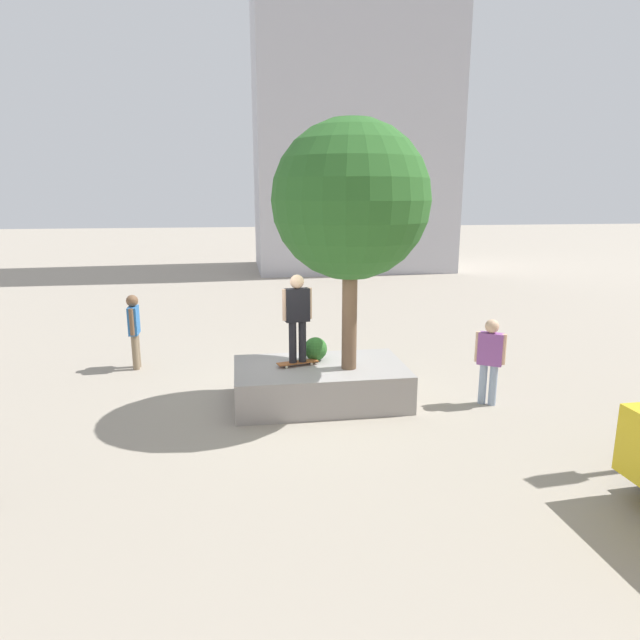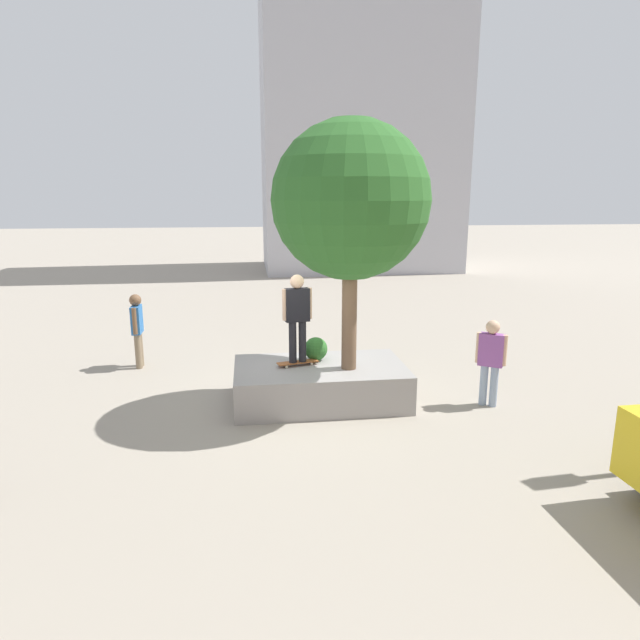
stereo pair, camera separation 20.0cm
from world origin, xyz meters
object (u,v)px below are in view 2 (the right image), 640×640
Objects in this scene: skateboarder at (297,312)px; bystander_watching at (491,357)px; plaza_tree at (351,201)px; passerby_with_bag at (137,326)px; planter_ledge at (320,383)px; skateboard at (298,363)px.

skateboarder is 3.73m from bystander_watching.
plaza_tree is 6.00m from passerby_with_bag.
skateboard reaches higher than planter_ledge.
skateboard is 3.64m from bystander_watching.
skateboarder reaches higher than bystander_watching.
plaza_tree is 2.27m from skateboarder.
skateboarder is 1.01× the size of bystander_watching.
planter_ledge is 3.50m from plaza_tree.
plaza_tree reaches higher than skateboard.
planter_ledge is at bearing 170.60° from skateboarder.
bystander_watching is (-3.57, 0.70, 0.18)m from skateboard.
skateboarder is 4.42m from passerby_with_bag.
plaza_tree is at bearing 155.76° from planter_ledge.
skateboard is 0.99m from skateboarder.
passerby_with_bag is at bearing -34.71° from planter_ledge.
skateboarder is 0.98× the size of passerby_with_bag.
skateboard is 4.35m from passerby_with_bag.
passerby_with_bag is (4.41, -2.93, -2.82)m from plaza_tree.
planter_ledge is 4.77m from passerby_with_bag.
skateboarder is at bearing -17.86° from plaza_tree.
plaza_tree reaches higher than bystander_watching.
plaza_tree is at bearing -8.52° from bystander_watching.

